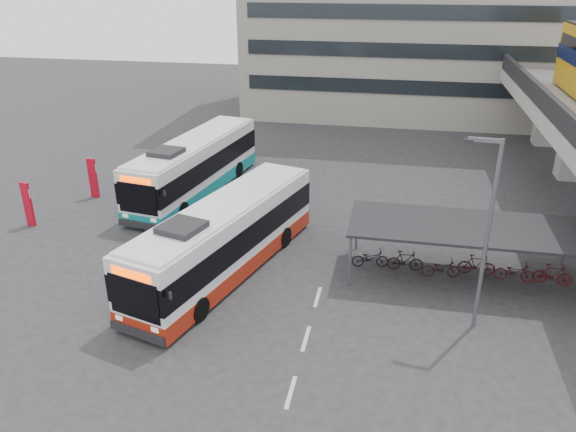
% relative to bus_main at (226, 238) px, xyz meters
% --- Properties ---
extents(ground, '(120.00, 120.00, 0.00)m').
position_rel_bus_main_xyz_m(ground, '(1.96, -1.44, -1.68)').
color(ground, '#28282B').
rests_on(ground, ground).
extents(bike_shelter, '(10.00, 4.00, 2.54)m').
position_rel_bus_main_xyz_m(bike_shelter, '(10.43, 1.56, -0.23)').
color(bike_shelter, '#595B60').
rests_on(bike_shelter, ground).
extents(road_markings, '(0.15, 7.60, 0.01)m').
position_rel_bus_main_xyz_m(road_markings, '(4.46, -4.44, -1.67)').
color(road_markings, beige).
rests_on(road_markings, ground).
extents(bus_main, '(5.86, 12.46, 3.61)m').
position_rel_bus_main_xyz_m(bus_main, '(0.00, 0.00, 0.00)').
color(bus_main, white).
rests_on(bus_main, ground).
extents(bus_teal, '(4.52, 12.63, 3.66)m').
position_rel_bus_main_xyz_m(bus_teal, '(-4.78, 9.18, 0.02)').
color(bus_teal, white).
rests_on(bus_teal, ground).
extents(pedestrian, '(0.57, 0.70, 1.65)m').
position_rel_bus_main_xyz_m(pedestrian, '(-0.97, -2.20, -0.85)').
color(pedestrian, black).
rests_on(pedestrian, ground).
extents(lamp_post, '(1.33, 0.31, 7.59)m').
position_rel_bus_main_xyz_m(lamp_post, '(10.66, -2.35, 2.65)').
color(lamp_post, '#595B60').
rests_on(lamp_post, ground).
extents(sign_totem_mid, '(0.54, 0.24, 2.49)m').
position_rel_bus_main_xyz_m(sign_totem_mid, '(-11.91, 2.70, -0.39)').
color(sign_totem_mid, '#AD0A1C').
rests_on(sign_totem_mid, ground).
extents(sign_totem_north, '(0.53, 0.20, 2.45)m').
position_rel_bus_main_xyz_m(sign_totem_north, '(-10.59, 7.20, -0.41)').
color(sign_totem_north, '#AD0A1C').
rests_on(sign_totem_north, ground).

